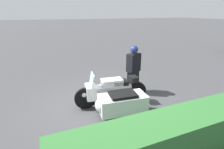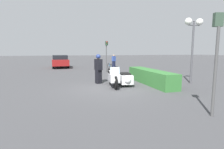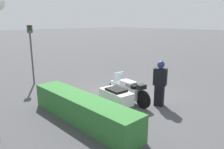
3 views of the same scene
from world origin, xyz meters
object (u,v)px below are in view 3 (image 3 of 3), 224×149
at_px(officer_rider, 160,82).
at_px(hedge_bush_curbside, 82,109).
at_px(police_motorcycle, 120,93).
at_px(traffic_light_near, 31,46).

xyz_separation_m(officer_rider, hedge_bush_curbside, (0.98, 3.12, -0.54)).
height_order(police_motorcycle, officer_rider, officer_rider).
relative_size(hedge_bush_curbside, traffic_light_near, 1.54).
xyz_separation_m(officer_rider, traffic_light_near, (6.53, 2.30, 1.11)).
relative_size(officer_rider, traffic_light_near, 0.59).
bearing_deg(officer_rider, police_motorcycle, 110.27).
relative_size(police_motorcycle, hedge_bush_curbside, 0.51).
relative_size(police_motorcycle, traffic_light_near, 0.79).
distance_m(hedge_bush_curbside, traffic_light_near, 5.85).
bearing_deg(officer_rider, hedge_bush_curbside, 142.53).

